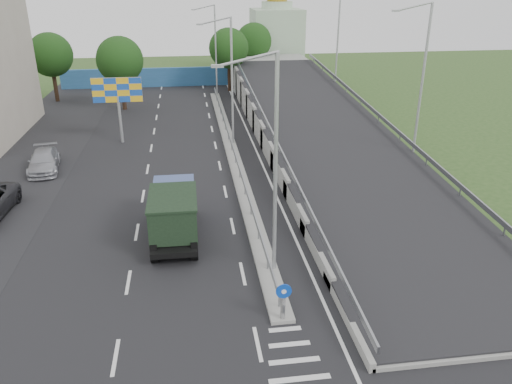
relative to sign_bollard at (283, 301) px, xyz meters
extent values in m
plane|color=#2D4C1E|center=(0.00, -2.17, -1.03)|extent=(160.00, 160.00, 0.00)
cube|color=black|center=(-3.00, 17.83, -1.03)|extent=(26.00, 90.00, 0.04)
cube|color=black|center=(-16.00, 17.83, -1.03)|extent=(8.00, 90.00, 0.05)
cube|color=gray|center=(0.00, 21.83, -0.93)|extent=(1.00, 44.00, 0.20)
cube|color=gray|center=(12.30, 21.83, 1.32)|extent=(0.10, 50.00, 0.32)
cube|color=gray|center=(2.80, 21.83, 1.32)|extent=(0.10, 50.00, 0.32)
cube|color=gray|center=(0.00, 21.83, -0.28)|extent=(0.08, 44.00, 0.32)
cylinder|color=gray|center=(0.00, 21.83, -0.53)|extent=(0.09, 0.09, 0.60)
cylinder|color=black|center=(0.00, 0.03, -0.23)|extent=(0.20, 0.20, 1.20)
cylinder|color=#0C3FBF|center=(0.00, -0.05, 0.52)|extent=(0.64, 0.05, 0.64)
cylinder|color=white|center=(0.00, -0.08, 0.52)|extent=(0.20, 0.03, 0.20)
cylinder|color=#B2B5B7|center=(0.30, 3.83, 4.17)|extent=(0.18, 0.18, 10.00)
cylinder|color=#B2B5B7|center=(-0.90, 3.83, 8.92)|extent=(2.57, 0.12, 0.66)
cube|color=#B2B5B7|center=(-2.10, 3.83, 8.67)|extent=(0.50, 0.18, 0.12)
cylinder|color=#B2B5B7|center=(0.30, 23.83, 4.17)|extent=(0.18, 0.18, 10.00)
cylinder|color=#B2B5B7|center=(-0.90, 23.83, 8.92)|extent=(2.57, 0.12, 0.66)
cube|color=#B2B5B7|center=(-2.10, 23.83, 8.67)|extent=(0.50, 0.18, 0.12)
cylinder|color=#B2B5B7|center=(0.30, 43.83, 4.17)|extent=(0.18, 0.18, 10.00)
cylinder|color=#B2B5B7|center=(-0.90, 43.83, 8.92)|extent=(2.57, 0.12, 0.66)
cube|color=#B2B5B7|center=(-2.10, 43.83, 8.67)|extent=(0.50, 0.18, 0.12)
cube|color=#255989|center=(-4.00, 49.83, 0.17)|extent=(30.00, 0.50, 2.40)
cube|color=#B2CCAD|center=(10.00, 57.83, 3.47)|extent=(7.00, 7.00, 9.00)
cylinder|color=#B2CCAD|center=(10.00, 57.83, 8.47)|extent=(4.40, 4.40, 1.00)
cylinder|color=#B2B5B7|center=(-9.00, 25.83, 0.97)|extent=(0.24, 0.24, 4.00)
cube|color=yellow|center=(-9.00, 25.83, 3.47)|extent=(4.00, 0.20, 2.00)
cylinder|color=black|center=(-10.00, 37.83, 0.97)|extent=(0.44, 0.44, 4.00)
sphere|color=black|center=(-10.00, 37.83, 4.17)|extent=(4.80, 4.80, 4.80)
cylinder|color=black|center=(2.00, 45.83, 0.97)|extent=(0.44, 0.44, 4.00)
sphere|color=black|center=(2.00, 45.83, 4.17)|extent=(4.80, 4.80, 4.80)
cylinder|color=black|center=(-18.00, 42.83, 0.97)|extent=(0.44, 0.44, 4.00)
sphere|color=black|center=(-18.00, 42.83, 4.17)|extent=(4.80, 4.80, 4.80)
cylinder|color=black|center=(6.00, 52.83, 0.97)|extent=(0.44, 0.44, 4.00)
sphere|color=black|center=(6.00, 52.83, 4.17)|extent=(4.80, 4.80, 4.80)
cylinder|color=black|center=(-5.34, 9.89, -0.49)|extent=(0.35, 1.08, 1.08)
cylinder|color=black|center=(-3.38, 9.88, -0.49)|extent=(0.35, 1.08, 1.08)
cylinder|color=black|center=(-5.35, 9.01, -0.49)|extent=(0.35, 1.08, 1.08)
cylinder|color=black|center=(-3.38, 9.00, -0.49)|extent=(0.35, 1.08, 1.08)
cylinder|color=black|center=(-5.37, 5.57, -0.49)|extent=(0.35, 1.08, 1.08)
cylinder|color=black|center=(-3.41, 5.56, -0.49)|extent=(0.35, 1.08, 1.08)
cube|color=black|center=(-4.37, 7.82, -0.35)|extent=(2.30, 6.10, 0.29)
cube|color=navy|center=(-4.36, 10.13, 0.64)|extent=(2.27, 1.58, 1.67)
cube|color=black|center=(-4.35, 10.89, 1.08)|extent=(1.87, 0.07, 0.69)
cube|color=black|center=(-4.35, 10.96, -0.40)|extent=(2.26, 0.16, 0.49)
cube|color=black|center=(-4.38, 7.23, 0.73)|extent=(2.38, 3.74, 1.77)
cube|color=black|center=(-4.38, 7.23, 1.67)|extent=(2.48, 3.84, 0.12)
imported|color=#9D9EA6|center=(-13.90, 19.68, -0.32)|extent=(2.70, 5.17, 1.43)
camera|label=1|loc=(-3.38, -16.25, 11.82)|focal=35.00mm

